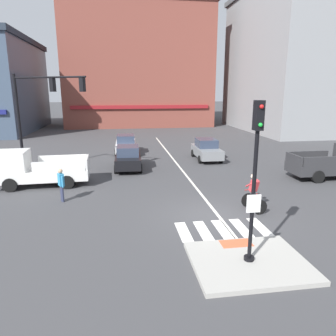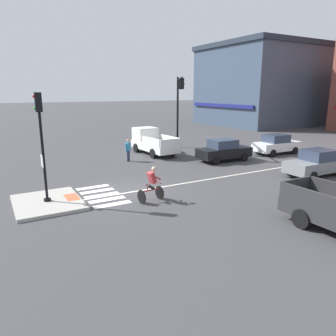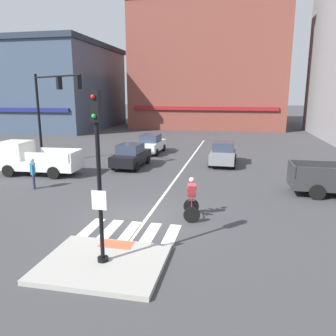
% 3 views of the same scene
% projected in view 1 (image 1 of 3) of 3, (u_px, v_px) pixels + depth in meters
% --- Properties ---
extents(ground_plane, '(300.00, 300.00, 0.00)m').
position_uv_depth(ground_plane, '(213.00, 216.00, 13.75)').
color(ground_plane, '#3D3D3F').
extents(traffic_island, '(3.60, 2.94, 0.15)m').
position_uv_depth(traffic_island, '(249.00, 262.00, 9.94)').
color(traffic_island, '#A3A099').
rests_on(traffic_island, ground).
extents(tactile_pad_front, '(1.10, 0.60, 0.01)m').
position_uv_depth(tactile_pad_front, '(236.00, 243.00, 11.00)').
color(tactile_pad_front, '#DB5B38').
rests_on(tactile_pad_front, traffic_island).
extents(signal_pole, '(0.44, 0.38, 4.94)m').
position_uv_depth(signal_pole, '(255.00, 169.00, 9.21)').
color(signal_pole, black).
rests_on(signal_pole, traffic_island).
extents(crosswalk_stripe_a, '(0.44, 1.80, 0.01)m').
position_uv_depth(crosswalk_stripe_a, '(184.00, 232.00, 12.24)').
color(crosswalk_stripe_a, silver).
rests_on(crosswalk_stripe_a, ground).
extents(crosswalk_stripe_b, '(0.44, 1.80, 0.01)m').
position_uv_depth(crosswalk_stripe_b, '(203.00, 230.00, 12.36)').
color(crosswalk_stripe_b, silver).
rests_on(crosswalk_stripe_b, ground).
extents(crosswalk_stripe_c, '(0.44, 1.80, 0.01)m').
position_uv_depth(crosswalk_stripe_c, '(222.00, 229.00, 12.47)').
color(crosswalk_stripe_c, silver).
rests_on(crosswalk_stripe_c, ground).
extents(crosswalk_stripe_d, '(0.44, 1.80, 0.01)m').
position_uv_depth(crosswalk_stripe_d, '(241.00, 228.00, 12.58)').
color(crosswalk_stripe_d, silver).
rests_on(crosswalk_stripe_d, ground).
extents(crosswalk_stripe_e, '(0.44, 1.80, 0.01)m').
position_uv_depth(crosswalk_stripe_e, '(260.00, 227.00, 12.70)').
color(crosswalk_stripe_e, silver).
rests_on(crosswalk_stripe_e, ground).
extents(lane_centre_line, '(0.14, 28.00, 0.01)m').
position_uv_depth(lane_centre_line, '(178.00, 165.00, 23.39)').
color(lane_centre_line, silver).
rests_on(lane_centre_line, ground).
extents(traffic_light_mast, '(4.77, 2.60, 6.39)m').
position_uv_depth(traffic_light_mast, '(38.00, 105.00, 19.72)').
color(traffic_light_mast, black).
rests_on(traffic_light_mast, ground).
extents(building_corner_left, '(18.89, 20.50, 18.59)m').
position_uv_depth(building_corner_left, '(313.00, 61.00, 42.63)').
color(building_corner_left, gray).
rests_on(building_corner_left, ground).
extents(building_far_block, '(22.57, 20.64, 18.29)m').
position_uv_depth(building_far_block, '(136.00, 68.00, 53.31)').
color(building_far_block, brown).
rests_on(building_far_block, ground).
extents(car_black_westbound_far, '(1.95, 4.16, 1.64)m').
position_uv_depth(car_black_westbound_far, '(128.00, 157.00, 21.98)').
color(car_black_westbound_far, black).
rests_on(car_black_westbound_far, ground).
extents(car_grey_eastbound_far, '(1.90, 4.13, 1.64)m').
position_uv_depth(car_grey_eastbound_far, '(206.00, 149.00, 24.99)').
color(car_grey_eastbound_far, slate).
rests_on(car_grey_eastbound_far, ground).
extents(car_white_westbound_distant, '(1.91, 4.14, 1.64)m').
position_uv_depth(car_white_westbound_distant, '(126.00, 144.00, 27.41)').
color(car_white_westbound_distant, white).
rests_on(car_white_westbound_distant, ground).
extents(pickup_truck_white_cross_left, '(5.17, 2.21, 2.08)m').
position_uv_depth(pickup_truck_white_cross_left, '(34.00, 169.00, 17.95)').
color(pickup_truck_white_cross_left, white).
rests_on(pickup_truck_white_cross_left, ground).
extents(cyclist, '(0.82, 1.18, 1.68)m').
position_uv_depth(cyclist, '(254.00, 192.00, 14.30)').
color(cyclist, black).
rests_on(cyclist, ground).
extents(pedestrian_at_curb_left, '(0.36, 0.50, 1.67)m').
position_uv_depth(pedestrian_at_curb_left, '(61.00, 182.00, 15.38)').
color(pedestrian_at_curb_left, '#2D334C').
rests_on(pedestrian_at_curb_left, ground).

